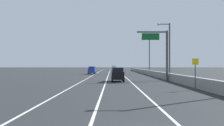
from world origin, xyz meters
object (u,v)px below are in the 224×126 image
at_px(lamp_post_right_second, 169,47).
at_px(car_white_0, 115,68).
at_px(speed_advisory_sign, 196,72).
at_px(car_blue_2, 93,70).
at_px(overhead_sign_gantry, 163,49).
at_px(lamp_post_right_third, 149,53).
at_px(car_black_1, 119,75).

xyz_separation_m(lamp_post_right_second, car_white_0, (-8.26, 59.99, -4.33)).
bearing_deg(speed_advisory_sign, car_blue_2, 108.13).
distance_m(car_white_0, car_blue_2, 36.93).
relative_size(overhead_sign_gantry, speed_advisory_sign, 2.50).
bearing_deg(overhead_sign_gantry, car_blue_2, 115.27).
bearing_deg(lamp_post_right_second, lamp_post_right_third, 90.35).
relative_size(overhead_sign_gantry, lamp_post_right_second, 0.81).
distance_m(lamp_post_right_second, lamp_post_right_third, 20.47).
bearing_deg(car_black_1, car_white_0, 90.00).
bearing_deg(car_blue_2, car_white_0, 80.71).
xyz_separation_m(overhead_sign_gantry, lamp_post_right_second, (1.60, 3.19, 0.62)).
bearing_deg(car_white_0, lamp_post_right_second, -82.16).
distance_m(overhead_sign_gantry, speed_advisory_sign, 13.49).
distance_m(overhead_sign_gantry, car_blue_2, 29.81).
bearing_deg(car_black_1, car_blue_2, 101.99).
bearing_deg(car_black_1, lamp_post_right_third, 71.96).
bearing_deg(overhead_sign_gantry, lamp_post_right_second, 63.41).
distance_m(speed_advisory_sign, car_white_0, 76.67).
xyz_separation_m(speed_advisory_sign, car_blue_2, (-13.06, 39.89, -0.78)).
distance_m(lamp_post_right_third, car_blue_2, 15.07).
bearing_deg(lamp_post_right_second, overhead_sign_gantry, -116.59).
xyz_separation_m(lamp_post_right_third, car_blue_2, (-14.10, 3.08, -4.36)).
distance_m(speed_advisory_sign, lamp_post_right_second, 16.77).
relative_size(speed_advisory_sign, car_white_0, 0.73).
height_order(car_white_0, car_blue_2, car_white_0).
bearing_deg(car_white_0, overhead_sign_gantry, -83.98).
bearing_deg(lamp_post_right_second, car_blue_2, 121.13).
xyz_separation_m(overhead_sign_gantry, car_white_0, (-6.66, 63.18, -3.71)).
bearing_deg(speed_advisory_sign, car_black_1, 121.00).
distance_m(lamp_post_right_third, car_white_0, 40.58).
xyz_separation_m(car_black_1, car_blue_2, (-5.96, 28.07, -0.02)).
xyz_separation_m(speed_advisory_sign, car_black_1, (-7.10, 11.82, -0.76)).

